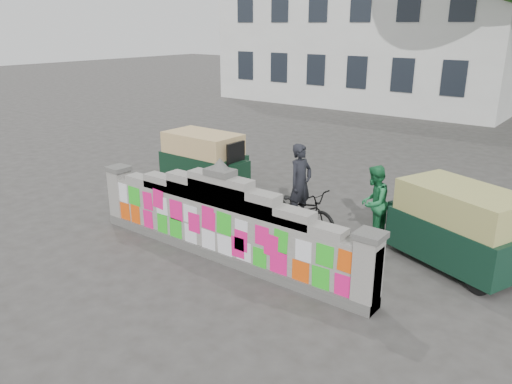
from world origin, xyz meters
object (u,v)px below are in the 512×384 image
pedestrian (374,203)px  rickshaw_right (457,225)px  cyclist_rider (300,194)px  cyclist_bike (300,210)px  rickshaw_left (205,158)px

pedestrian → rickshaw_right: (1.73, -0.18, -0.00)m
rickshaw_right → pedestrian: bearing=15.8°
cyclist_rider → rickshaw_right: size_ratio=0.60×
pedestrian → cyclist_bike: bearing=-71.1°
rickshaw_left → rickshaw_right: (7.06, -0.76, 0.03)m
cyclist_rider → pedestrian: bearing=-58.8°
cyclist_bike → rickshaw_left: rickshaw_left is taller
rickshaw_left → rickshaw_right: size_ratio=0.94×
cyclist_rider → rickshaw_left: cyclist_rider is taller
cyclist_bike → cyclist_rider: bearing=0.0°
cyclist_rider → rickshaw_right: 3.18m
rickshaw_right → cyclist_rider: bearing=29.7°
pedestrian → rickshaw_left: (-5.32, 0.58, -0.03)m
cyclist_rider → cyclist_bike: bearing=0.0°
cyclist_rider → rickshaw_left: (-3.90, 1.20, -0.09)m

